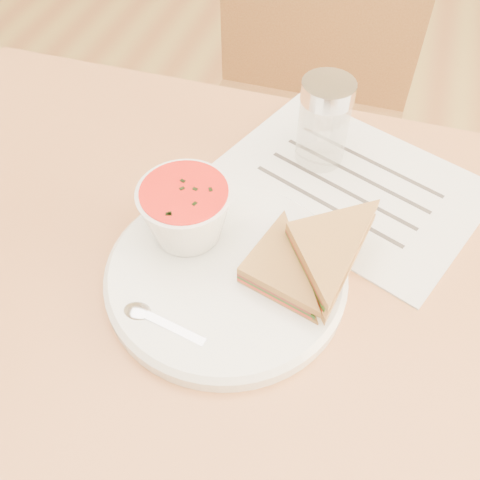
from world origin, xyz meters
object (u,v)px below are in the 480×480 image
(dining_table, at_px, (225,408))
(condiment_shaker, at_px, (323,123))
(soup_bowl, at_px, (186,215))
(plate, at_px, (226,275))
(chair_far, at_px, (292,143))

(dining_table, relative_size, condiment_shaker, 8.32)
(condiment_shaker, bearing_deg, dining_table, -106.40)
(dining_table, relative_size, soup_bowl, 9.60)
(soup_bowl, bearing_deg, plate, -32.15)
(chair_far, bearing_deg, dining_table, 93.02)
(dining_table, distance_m, chair_far, 0.57)
(plate, relative_size, condiment_shaker, 2.23)
(dining_table, xyz_separation_m, plate, (0.01, 0.00, 0.38))
(chair_far, xyz_separation_m, soup_bowl, (-0.02, -0.52, 0.31))
(dining_table, height_order, plate, plate)
(chair_far, bearing_deg, condiment_shaker, 106.34)
(plate, bearing_deg, chair_far, 93.77)
(plate, xyz_separation_m, soup_bowl, (-0.06, 0.04, 0.04))
(plate, distance_m, soup_bowl, 0.08)
(condiment_shaker, bearing_deg, chair_far, 106.12)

